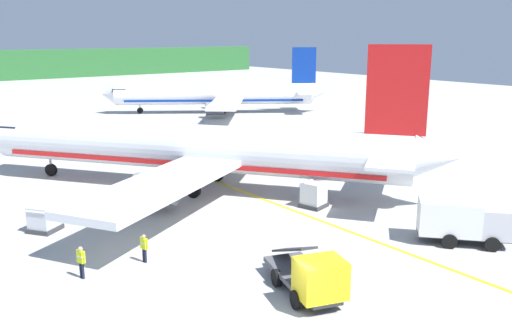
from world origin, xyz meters
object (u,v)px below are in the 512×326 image
at_px(cargo_container_near, 313,195).
at_px(cargo_container_mid, 44,218).
at_px(crew_marshaller, 144,246).
at_px(airliner_mid_apron, 217,95).
at_px(service_truck_baggage, 463,220).
at_px(airliner_foreground, 195,149).
at_px(service_truck_fuel, 312,276).
at_px(crew_loader_left, 81,260).

xyz_separation_m(cargo_container_near, cargo_container_mid, (-17.54, 6.97, -0.09)).
xyz_separation_m(cargo_container_mid, crew_marshaller, (2.92, -8.64, 0.10)).
bearing_deg(crew_marshaller, airliner_mid_apron, 52.44).
xyz_separation_m(service_truck_baggage, crew_marshaller, (-16.88, 9.23, -0.53)).
bearing_deg(airliner_mid_apron, service_truck_baggage, -109.36).
height_order(airliner_mid_apron, cargo_container_mid, airliner_mid_apron).
xyz_separation_m(airliner_mid_apron, cargo_container_near, (-22.44, -46.53, -2.05)).
height_order(service_truck_baggage, crew_marshaller, service_truck_baggage).
bearing_deg(airliner_mid_apron, airliner_foreground, -125.98).
relative_size(airliner_mid_apron, crew_marshaller, 19.46).
xyz_separation_m(airliner_mid_apron, service_truck_fuel, (-32.62, -57.19, -1.82)).
bearing_deg(crew_loader_left, crew_marshaller, -1.46).
relative_size(airliner_foreground, cargo_container_near, 17.15).
bearing_deg(service_truck_baggage, cargo_container_near, 101.72).
height_order(service_truck_fuel, crew_loader_left, service_truck_fuel).
height_order(cargo_container_near, cargo_container_mid, cargo_container_near).
height_order(crew_marshaller, crew_loader_left, crew_loader_left).
bearing_deg(service_truck_fuel, airliner_mid_apron, 60.30).
distance_m(airliner_foreground, crew_marshaller, 15.61).
height_order(service_truck_baggage, crew_loader_left, service_truck_baggage).
bearing_deg(cargo_container_mid, service_truck_fuel, -67.37).
relative_size(cargo_container_near, crew_loader_left, 1.17).
relative_size(cargo_container_mid, crew_loader_left, 1.35).
height_order(service_truck_fuel, crew_marshaller, service_truck_fuel).
bearing_deg(cargo_container_near, service_truck_baggage, -78.28).
relative_size(airliner_foreground, cargo_container_mid, 14.87).
distance_m(airliner_mid_apron, cargo_container_mid, 56.28).
distance_m(service_truck_baggage, crew_marshaller, 19.25).
bearing_deg(crew_marshaller, service_truck_baggage, -28.68).
bearing_deg(cargo_container_near, service_truck_fuel, -133.69).
height_order(airliner_foreground, cargo_container_near, airliner_foreground).
bearing_deg(service_truck_fuel, service_truck_baggage, -1.08).
relative_size(service_truck_baggage, cargo_container_mid, 2.30).
bearing_deg(airliner_mid_apron, crew_loader_left, -130.19).
relative_size(cargo_container_mid, crew_marshaller, 1.45).
xyz_separation_m(service_truck_fuel, cargo_container_near, (10.19, 10.66, -0.23)).
height_order(service_truck_fuel, service_truck_baggage, service_truck_baggage).
distance_m(service_truck_baggage, cargo_container_mid, 26.68).
bearing_deg(airliner_mid_apron, crew_marshaller, -127.56).
bearing_deg(airliner_foreground, airliner_mid_apron, 54.02).
bearing_deg(cargo_container_near, cargo_container_mid, 158.32).
height_order(cargo_container_mid, crew_marshaller, cargo_container_mid).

